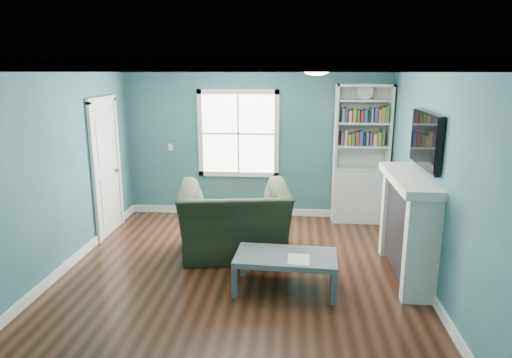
{
  "coord_description": "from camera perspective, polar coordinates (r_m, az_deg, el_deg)",
  "views": [
    {
      "loc": [
        0.67,
        -5.25,
        2.54
      ],
      "look_at": [
        0.18,
        0.4,
        1.16
      ],
      "focal_mm": 32.0,
      "sensor_mm": 36.0,
      "label": 1
    }
  ],
  "objects": [
    {
      "name": "room_walls",
      "position": [
        5.38,
        -2.32,
        3.37
      ],
      "size": [
        5.0,
        5.0,
        5.0
      ],
      "color": "#315968",
      "rests_on": "ground"
    },
    {
      "name": "recliner",
      "position": [
        6.32,
        -2.7,
        -3.79
      ],
      "size": [
        1.61,
        1.18,
        1.29
      ],
      "primitive_type": "imported",
      "rotation": [
        0.0,
        0.0,
        -2.99
      ],
      "color": "black",
      "rests_on": "ground"
    },
    {
      "name": "floor",
      "position": [
        5.87,
        -2.17,
        -11.99
      ],
      "size": [
        5.0,
        5.0,
        0.0
      ],
      "primitive_type": "plane",
      "color": "black",
      "rests_on": "ground"
    },
    {
      "name": "coffee_table",
      "position": [
        5.41,
        3.75,
        -9.99
      ],
      "size": [
        1.21,
        0.71,
        0.43
      ],
      "rotation": [
        0.0,
        0.0,
        -0.06
      ],
      "color": "#4E565E",
      "rests_on": "ground"
    },
    {
      "name": "paper_sheet",
      "position": [
        5.28,
        5.36,
        -9.95
      ],
      "size": [
        0.25,
        0.32,
        0.0
      ],
      "primitive_type": "cube",
      "rotation": [
        0.0,
        0.0,
        -0.03
      ],
      "color": "white",
      "rests_on": "coffee_table"
    },
    {
      "name": "fireplace",
      "position": [
        5.94,
        18.44,
        -5.77
      ],
      "size": [
        0.44,
        1.58,
        1.3
      ],
      "color": "black",
      "rests_on": "ground"
    },
    {
      "name": "tv",
      "position": [
        5.72,
        20.44,
        4.6
      ],
      "size": [
        0.06,
        1.1,
        0.65
      ],
      "primitive_type": "cube",
      "color": "black",
      "rests_on": "fireplace"
    },
    {
      "name": "window",
      "position": [
        7.87,
        -2.23,
        5.68
      ],
      "size": [
        1.4,
        0.06,
        1.5
      ],
      "color": "white",
      "rests_on": "room_walls"
    },
    {
      "name": "bookshelf",
      "position": [
        7.8,
        12.9,
        1.34
      ],
      "size": [
        0.9,
        0.35,
        2.31
      ],
      "color": "silver",
      "rests_on": "ground"
    },
    {
      "name": "trim",
      "position": [
        5.45,
        -2.29,
        -0.2
      ],
      "size": [
        4.5,
        5.0,
        2.6
      ],
      "color": "white",
      "rests_on": "ground"
    },
    {
      "name": "light_switch",
      "position": [
        8.15,
        -10.64,
        3.95
      ],
      "size": [
        0.08,
        0.01,
        0.12
      ],
      "primitive_type": "cube",
      "color": "white",
      "rests_on": "room_walls"
    },
    {
      "name": "ceiling_fixture",
      "position": [
        5.36,
        7.59,
        13.63
      ],
      "size": [
        0.38,
        0.38,
        0.15
      ],
      "color": "white",
      "rests_on": "room_walls"
    },
    {
      "name": "door",
      "position": [
        7.4,
        -18.22,
        1.52
      ],
      "size": [
        0.12,
        0.98,
        2.17
      ],
      "color": "silver",
      "rests_on": "ground"
    }
  ]
}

